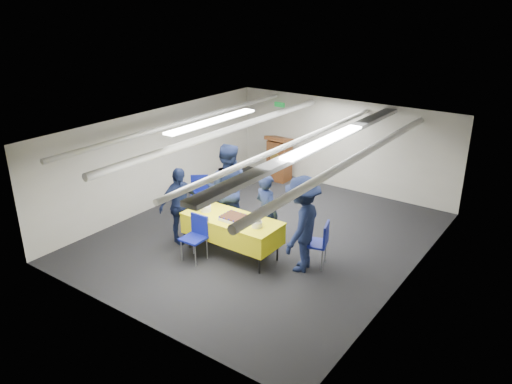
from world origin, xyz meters
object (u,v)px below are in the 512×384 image
Objects in this scene: serving_table at (232,228)px; sailor_d at (302,224)px; sailor_a at (267,213)px; chair_left at (200,190)px; podium at (279,158)px; sailor_c at (179,205)px; chair_right at (320,240)px; sailor_b at (227,189)px; chair_near at (196,233)px; sheet_cake at (235,218)px.

sailor_d is at bearing 12.25° from serving_table.
sailor_a is 0.97m from sailor_d.
chair_left is at bearing -115.92° from sailor_d.
podium is 0.80× the size of sailor_a.
serving_table is 1.23m from sailor_c.
sailor_b reaches higher than chair_right.
chair_right is at bearing 28.34° from chair_near.
sailor_b is 1.06m from sailor_c.
sailor_b is (1.14, -0.41, 0.43)m from chair_left.
serving_table is 1.23× the size of sailor_a.
sailor_a is (0.32, 0.59, -0.03)m from sheet_cake.
sailor_d is at bearing -15.15° from chair_left.
sailor_b is at bearing 135.37° from sheet_cake.
serving_table is at bearing 68.04° from sailor_a.
sheet_cake is at bearing 40.24° from chair_near.
chair_left is at bearing 37.65° from sailor_c.
sailor_a is (0.42, 0.54, 0.23)m from serving_table.
serving_table is 1.11m from sailor_b.
chair_right is at bearing -162.25° from sailor_a.
sailor_c is at bearing -64.03° from chair_left.
sailor_d is (0.93, -0.25, 0.11)m from sailor_a.
sheet_cake is 0.78m from chair_near.
chair_near is at bearing -151.66° from chair_right.
chair_left is at bearing 129.85° from chair_near.
podium is 3.99m from sailor_a.
chair_right is 3.48m from chair_left.
sailor_b is (-2.29, 0.17, 0.43)m from chair_right.
sailor_a is at bearing -178.26° from chair_right.
sailor_d is (1.36, 0.29, 0.34)m from serving_table.
sailor_c is (-1.31, -0.12, -0.03)m from sheet_cake.
sailor_d is at bearing 24.20° from chair_near.
podium is at bearing -101.21° from sailor_b.
sailor_d is at bearing 141.99° from sailor_b.
sailor_b is at bearing 101.45° from chair_near.
sailor_a reaches higher than chair_right.
podium is at bearing 110.86° from serving_table.
sailor_a is (1.95, -3.47, 0.17)m from podium.
chair_right is 2.33m from sailor_b.
chair_left is at bearing 147.82° from serving_table.
sailor_a reaches higher than serving_table.
sheet_cake is at bearing -31.73° from chair_left.
serving_table is at bearing -70.57° from sailor_c.
podium reaches higher than sheet_cake.
chair_near is at bearing -139.76° from sheet_cake.
sailor_a is at bearing -60.61° from podium.
sailor_a is at bearing 61.78° from sheet_cake.
sailor_a reaches higher than podium.
serving_table is 0.28m from sheet_cake.
chair_right is at bearing 150.22° from sailor_b.
podium is at bearing 111.96° from sheet_cake.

